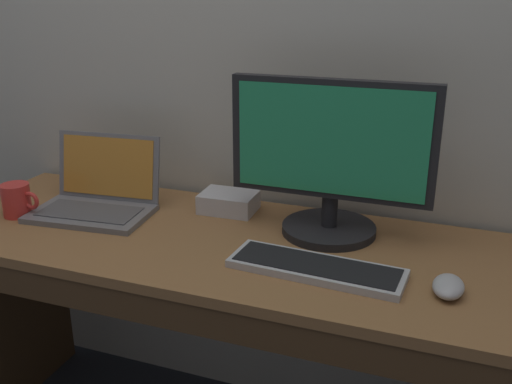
{
  "coord_description": "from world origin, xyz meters",
  "views": [
    {
      "loc": [
        0.57,
        -1.26,
        1.36
      ],
      "look_at": [
        0.11,
        0.0,
        0.87
      ],
      "focal_mm": 40.34,
      "sensor_mm": 36.0,
      "label": 1
    }
  ],
  "objects_px": {
    "wired_keyboard": "(316,268)",
    "computer_mouse": "(448,287)",
    "coffee_mug": "(17,200)",
    "external_drive_box": "(229,202)",
    "external_monitor": "(331,160)",
    "laptop_space_gray": "(97,197)"
  },
  "relations": [
    {
      "from": "computer_mouse",
      "to": "external_drive_box",
      "type": "relative_size",
      "value": 0.65
    },
    {
      "from": "computer_mouse",
      "to": "coffee_mug",
      "type": "bearing_deg",
      "value": 178.91
    },
    {
      "from": "wired_keyboard",
      "to": "computer_mouse",
      "type": "xyz_separation_m",
      "value": [
        0.29,
        -0.0,
        0.01
      ]
    },
    {
      "from": "external_drive_box",
      "to": "wired_keyboard",
      "type": "bearing_deg",
      "value": -39.85
    },
    {
      "from": "computer_mouse",
      "to": "coffee_mug",
      "type": "xyz_separation_m",
      "value": [
        -1.18,
        0.04,
        0.03
      ]
    },
    {
      "from": "computer_mouse",
      "to": "coffee_mug",
      "type": "height_order",
      "value": "coffee_mug"
    },
    {
      "from": "computer_mouse",
      "to": "external_drive_box",
      "type": "bearing_deg",
      "value": 156.68
    },
    {
      "from": "computer_mouse",
      "to": "wired_keyboard",
      "type": "bearing_deg",
      "value": -179.31
    },
    {
      "from": "external_monitor",
      "to": "computer_mouse",
      "type": "relative_size",
      "value": 5.04
    },
    {
      "from": "coffee_mug",
      "to": "external_monitor",
      "type": "bearing_deg",
      "value": 11.48
    },
    {
      "from": "laptop_space_gray",
      "to": "external_monitor",
      "type": "relative_size",
      "value": 0.67
    },
    {
      "from": "wired_keyboard",
      "to": "computer_mouse",
      "type": "bearing_deg",
      "value": -0.22
    },
    {
      "from": "laptop_space_gray",
      "to": "coffee_mug",
      "type": "bearing_deg",
      "value": -151.37
    },
    {
      "from": "wired_keyboard",
      "to": "external_drive_box",
      "type": "xyz_separation_m",
      "value": [
        -0.34,
        0.28,
        0.02
      ]
    },
    {
      "from": "external_drive_box",
      "to": "coffee_mug",
      "type": "distance_m",
      "value": 0.6
    },
    {
      "from": "computer_mouse",
      "to": "external_drive_box",
      "type": "xyz_separation_m",
      "value": [
        -0.63,
        0.28,
        0.01
      ]
    },
    {
      "from": "computer_mouse",
      "to": "coffee_mug",
      "type": "distance_m",
      "value": 1.18
    },
    {
      "from": "wired_keyboard",
      "to": "external_drive_box",
      "type": "height_order",
      "value": "external_drive_box"
    },
    {
      "from": "wired_keyboard",
      "to": "coffee_mug",
      "type": "height_order",
      "value": "coffee_mug"
    },
    {
      "from": "laptop_space_gray",
      "to": "computer_mouse",
      "type": "xyz_separation_m",
      "value": [
        0.99,
        -0.15,
        -0.03
      ]
    },
    {
      "from": "external_monitor",
      "to": "wired_keyboard",
      "type": "distance_m",
      "value": 0.29
    },
    {
      "from": "laptop_space_gray",
      "to": "external_monitor",
      "type": "distance_m",
      "value": 0.7
    }
  ]
}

